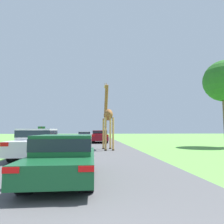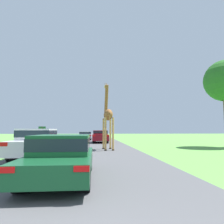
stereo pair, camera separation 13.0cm
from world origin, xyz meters
name	(u,v)px [view 2 (the right image)]	position (x,y,z in m)	size (l,w,h in m)	color
road	(91,140)	(0.00, 30.00, 0.00)	(7.80, 120.00, 0.00)	#4C4C4F
giraffe_near_road	(108,115)	(1.65, 14.16, 2.67)	(0.84, 2.81, 5.52)	tan
car_lead_maroon	(62,155)	(-0.33, 5.00, 0.72)	(1.80, 4.27, 1.33)	#144C28
car_queue_right	(100,136)	(1.29, 22.93, 0.78)	(1.84, 4.73, 1.45)	maroon
car_queue_left	(37,142)	(-2.45, 9.92, 0.83)	(1.86, 4.64, 1.55)	silver
car_far_ahead	(85,135)	(-0.83, 30.28, 0.68)	(1.92, 4.72, 1.26)	gray
sign_post	(42,132)	(-4.56, 19.03, 1.28)	(0.70, 0.08, 1.85)	#4C3823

